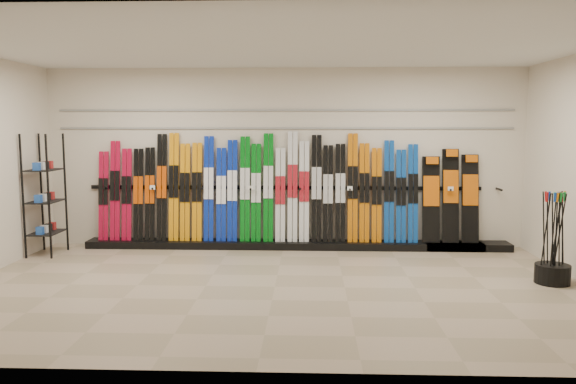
{
  "coord_description": "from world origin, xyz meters",
  "views": [
    {
      "loc": [
        0.44,
        -6.95,
        2.04
      ],
      "look_at": [
        0.13,
        1.0,
        1.1
      ],
      "focal_mm": 35.0,
      "sensor_mm": 36.0,
      "label": 1
    }
  ],
  "objects": [
    {
      "name": "snowboards",
      "position": [
        2.77,
        2.35,
        0.85
      ],
      "size": [
        0.92,
        0.24,
        1.54
      ],
      "color": "black",
      "rests_on": "ski_rack_base"
    },
    {
      "name": "ceiling",
      "position": [
        0.0,
        0.0,
        3.0
      ],
      "size": [
        8.0,
        8.0,
        0.0
      ],
      "primitive_type": "plane",
      "rotation": [
        3.14,
        0.0,
        0.0
      ],
      "color": "silver",
      "rests_on": "back_wall"
    },
    {
      "name": "floor",
      "position": [
        0.0,
        0.0,
        0.0
      ],
      "size": [
        8.0,
        8.0,
        0.0
      ],
      "primitive_type": "plane",
      "color": "gray",
      "rests_on": "ground"
    },
    {
      "name": "ski_rack_base",
      "position": [
        0.22,
        2.28,
        0.06
      ],
      "size": [
        8.0,
        0.4,
        0.12
      ],
      "primitive_type": "cube",
      "color": "black",
      "rests_on": "floor"
    },
    {
      "name": "slatwall_rail_1",
      "position": [
        0.0,
        2.48,
        2.3
      ],
      "size": [
        7.6,
        0.02,
        0.03
      ],
      "primitive_type": "cube",
      "color": "gray",
      "rests_on": "back_wall"
    },
    {
      "name": "slatwall_rail_0",
      "position": [
        0.0,
        2.48,
        2.0
      ],
      "size": [
        7.6,
        0.02,
        0.03
      ],
      "primitive_type": "cube",
      "color": "gray",
      "rests_on": "back_wall"
    },
    {
      "name": "pole_bin",
      "position": [
        3.6,
        0.3,
        0.12
      ],
      "size": [
        0.44,
        0.44,
        0.25
      ],
      "primitive_type": "cylinder",
      "color": "black",
      "rests_on": "floor"
    },
    {
      "name": "ski_poles",
      "position": [
        3.59,
        0.27,
        0.61
      ],
      "size": [
        0.35,
        0.28,
        1.18
      ],
      "color": "black",
      "rests_on": "pole_bin"
    },
    {
      "name": "skis",
      "position": [
        -0.44,
        2.33,
        0.95
      ],
      "size": [
        5.36,
        0.24,
        1.83
      ],
      "color": "#A8092A",
      "rests_on": "ski_rack_base"
    },
    {
      "name": "accessory_rack",
      "position": [
        -3.75,
        1.7,
        0.96
      ],
      "size": [
        0.4,
        0.6,
        1.92
      ],
      "primitive_type": "cube",
      "color": "black",
      "rests_on": "floor"
    },
    {
      "name": "back_wall",
      "position": [
        0.0,
        2.5,
        1.5
      ],
      "size": [
        8.0,
        0.0,
        8.0
      ],
      "primitive_type": "plane",
      "rotation": [
        1.57,
        0.0,
        0.0
      ],
      "color": "beige",
      "rests_on": "floor"
    }
  ]
}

